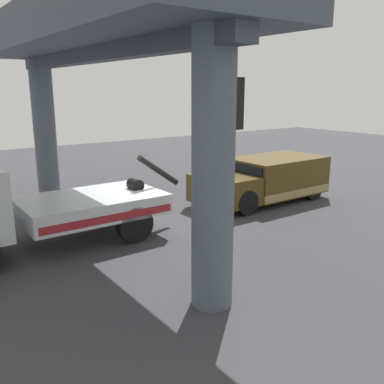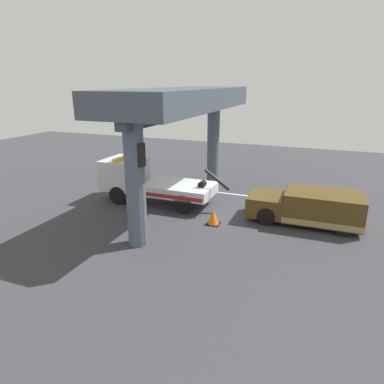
{
  "view_description": "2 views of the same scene",
  "coord_description": "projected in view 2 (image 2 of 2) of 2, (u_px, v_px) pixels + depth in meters",
  "views": [
    {
      "loc": [
        6.52,
        10.75,
        4.07
      ],
      "look_at": [
        -0.62,
        0.86,
        1.07
      ],
      "focal_mm": 39.39,
      "sensor_mm": 36.0,
      "label": 1
    },
    {
      "loc": [
        -4.98,
        16.07,
        6.48
      ],
      "look_at": [
        1.25,
        0.33,
        0.95
      ],
      "focal_mm": 31.89,
      "sensor_mm": 36.0,
      "label": 2
    }
  ],
  "objects": [
    {
      "name": "ground_plane",
      "position": [
        216.0,
        211.0,
        17.97
      ],
      "size": [
        60.0,
        40.0,
        0.1
      ],
      "primitive_type": "cube",
      "color": "#38383D"
    },
    {
      "name": "tow_truck_white",
      "position": [
        146.0,
        180.0,
        19.02
      ],
      "size": [
        7.26,
        2.44,
        2.46
      ],
      "color": "silver",
      "rests_on": "ground"
    },
    {
      "name": "traffic_light_near",
      "position": [
        141.0,
        173.0,
        13.09
      ],
      "size": [
        0.39,
        0.32,
        4.26
      ],
      "color": "#515456",
      "rests_on": "ground"
    },
    {
      "name": "overpass_structure",
      "position": [
        183.0,
        107.0,
        16.98
      ],
      "size": [
        3.6,
        11.84,
        6.14
      ],
      "color": "#4C5666",
      "rests_on": "ground"
    },
    {
      "name": "traffic_cone_orange",
      "position": [
        213.0,
        217.0,
        16.08
      ],
      "size": [
        0.62,
        0.62,
        0.74
      ],
      "color": "orange",
      "rests_on": "ground"
    },
    {
      "name": "lane_stripe_west",
      "position": [
        338.0,
        207.0,
        18.41
      ],
      "size": [
        2.6,
        0.16,
        0.01
      ],
      "primitive_type": "cube",
      "color": "silver",
      "rests_on": "ground"
    },
    {
      "name": "lane_stripe_east",
      "position": [
        143.0,
        183.0,
        22.61
      ],
      "size": [
        2.6,
        0.16,
        0.01
      ],
      "primitive_type": "cube",
      "color": "silver",
      "rests_on": "ground"
    },
    {
      "name": "lane_stripe_mid",
      "position": [
        231.0,
        194.0,
        20.51
      ],
      "size": [
        2.6,
        0.16,
        0.01
      ],
      "primitive_type": "cube",
      "color": "silver",
      "rests_on": "ground"
    },
    {
      "name": "towed_van_green",
      "position": [
        310.0,
        208.0,
        16.1
      ],
      "size": [
        5.21,
        2.23,
        1.58
      ],
      "color": "#4C3814",
      "rests_on": "ground"
    }
  ]
}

